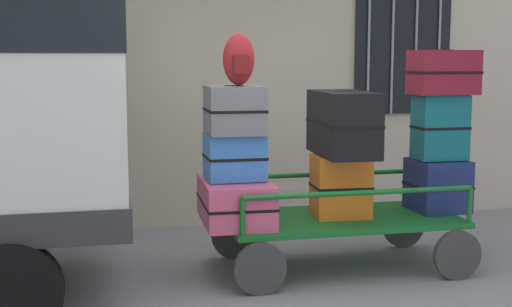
{
  "coord_description": "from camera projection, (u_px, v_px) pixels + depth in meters",
  "views": [
    {
      "loc": [
        -1.4,
        -5.41,
        1.9
      ],
      "look_at": [
        -0.04,
        0.43,
        1.08
      ],
      "focal_mm": 48.88,
      "sensor_mm": 36.0,
      "label": 1
    }
  ],
  "objects": [
    {
      "name": "backpack",
      "position": [
        239.0,
        60.0,
        5.93
      ],
      "size": [
        0.27,
        0.22,
        0.44
      ],
      "color": "maroon",
      "rests_on": "suitcase_left_top"
    },
    {
      "name": "suitcase_center_middle",
      "position": [
        440.0,
        127.0,
        6.45
      ],
      "size": [
        0.47,
        0.35,
        0.6
      ],
      "color": "#0F5960",
      "rests_on": "suitcase_center_bottom"
    },
    {
      "name": "suitcase_center_top",
      "position": [
        443.0,
        72.0,
        6.35
      ],
      "size": [
        0.58,
        0.41,
        0.41
      ],
      "color": "maroon",
      "rests_on": "suitcase_center_middle"
    },
    {
      "name": "suitcase_midleft_middle",
      "position": [
        343.0,
        123.0,
        6.17
      ],
      "size": [
        0.5,
        0.92,
        0.57
      ],
      "color": "black",
      "rests_on": "suitcase_midleft_bottom"
    },
    {
      "name": "luggage_cart",
      "position": [
        340.0,
        227.0,
        6.32
      ],
      "size": [
        2.19,
        1.14,
        0.48
      ],
      "color": "#146023",
      "rests_on": "ground"
    },
    {
      "name": "suitcase_left_bottom",
      "position": [
        236.0,
        201.0,
        6.06
      ],
      "size": [
        0.62,
        0.92,
        0.38
      ],
      "color": "#CC4C72",
      "rests_on": "luggage_cart"
    },
    {
      "name": "suitcase_left_top",
      "position": [
        234.0,
        110.0,
        5.99
      ],
      "size": [
        0.5,
        0.57,
        0.42
      ],
      "color": "slate",
      "rests_on": "suitcase_left_middle"
    },
    {
      "name": "suitcase_left_middle",
      "position": [
        235.0,
        157.0,
        6.04
      ],
      "size": [
        0.5,
        0.44,
        0.4
      ],
      "color": "#3372C6",
      "rests_on": "suitcase_left_bottom"
    },
    {
      "name": "building_wall",
      "position": [
        218.0,
        6.0,
        7.88
      ],
      "size": [
        12.0,
        0.38,
        5.0
      ],
      "color": "#BCB29E",
      "rests_on": "ground"
    },
    {
      "name": "ground_plane",
      "position": [
        272.0,
        289.0,
        5.8
      ],
      "size": [
        40.0,
        40.0,
        0.0
      ],
      "primitive_type": "plane",
      "color": "gray"
    },
    {
      "name": "suitcase_midleft_bottom",
      "position": [
        341.0,
        186.0,
        6.28
      ],
      "size": [
        0.53,
        0.42,
        0.57
      ],
      "color": "orange",
      "rests_on": "luggage_cart"
    },
    {
      "name": "cart_railing",
      "position": [
        341.0,
        187.0,
        6.27
      ],
      "size": [
        2.07,
        1.0,
        0.33
      ],
      "color": "#146023",
      "rests_on": "luggage_cart"
    },
    {
      "name": "suitcase_center_bottom",
      "position": [
        438.0,
        185.0,
        6.53
      ],
      "size": [
        0.5,
        0.51,
        0.49
      ],
      "color": "navy",
      "rests_on": "luggage_cart"
    }
  ]
}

